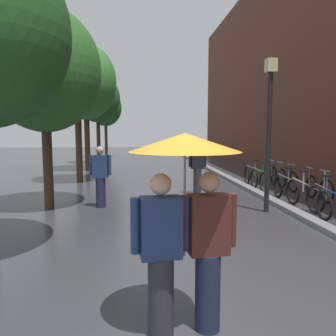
{
  "coord_description": "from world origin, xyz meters",
  "views": [
    {
      "loc": [
        -0.66,
        -2.97,
        2.04
      ],
      "look_at": [
        -0.08,
        3.2,
        1.35
      ],
      "focal_mm": 35.53,
      "sensor_mm": 36.0,
      "label": 1
    }
  ],
  "objects": [
    {
      "name": "couple_under_umbrella",
      "position": [
        -0.19,
        0.21,
        1.34
      ],
      "size": [
        1.1,
        1.1,
        2.02
      ],
      "color": "#2D2D33",
      "rests_on": "ground"
    },
    {
      "name": "street_lamp_post",
      "position": [
        2.6,
        5.02,
        2.24
      ],
      "size": [
        0.24,
        0.24,
        3.78
      ],
      "color": "black",
      "rests_on": "ground"
    },
    {
      "name": "pedestrian_walking_midground",
      "position": [
        -1.63,
        5.94,
        0.83
      ],
      "size": [
        0.59,
        0.26,
        1.64
      ],
      "color": "#1E233D",
      "rests_on": "ground"
    },
    {
      "name": "parked_bicycle_7",
      "position": [
        4.03,
        9.2,
        0.38
      ],
      "size": [
        1.13,
        0.78,
        0.96
      ],
      "color": "black",
      "rests_on": "ground"
    },
    {
      "name": "parked_bicycle_5",
      "position": [
        4.02,
        7.52,
        0.38
      ],
      "size": [
        1.11,
        0.75,
        0.96
      ],
      "color": "black",
      "rests_on": "ground"
    },
    {
      "name": "street_tree_4",
      "position": [
        -3.02,
        18.11,
        4.03
      ],
      "size": [
        2.75,
        2.75,
        5.53
      ],
      "color": "#473323",
      "rests_on": "ground"
    },
    {
      "name": "street_tree_2",
      "position": [
        -2.94,
        10.5,
        3.89
      ],
      "size": [
        2.84,
        2.84,
        5.33
      ],
      "color": "#473323",
      "rests_on": "ground"
    },
    {
      "name": "street_tree_1",
      "position": [
        -2.99,
        5.97,
        3.58
      ],
      "size": [
        2.88,
        2.88,
        5.18
      ],
      "color": "#473323",
      "rests_on": "ground"
    },
    {
      "name": "street_tree_5",
      "position": [
        -2.97,
        22.7,
        3.77
      ],
      "size": [
        2.42,
        2.42,
        5.17
      ],
      "color": "#473323",
      "rests_on": "ground"
    },
    {
      "name": "parked_bicycle_2",
      "position": [
        4.25,
        4.82,
        0.38
      ],
      "size": [
        1.17,
        0.84,
        0.96
      ],
      "color": "black",
      "rests_on": "ground"
    },
    {
      "name": "kerb_strip",
      "position": [
        3.2,
        10.0,
        0.06
      ],
      "size": [
        0.3,
        36.0,
        0.12
      ],
      "primitive_type": "cube",
      "color": "slate",
      "rests_on": "ground"
    },
    {
      "name": "parked_bicycle_4",
      "position": [
        4.15,
        6.66,
        0.38
      ],
      "size": [
        1.13,
        0.78,
        0.96
      ],
      "color": "black",
      "rests_on": "ground"
    },
    {
      "name": "pedestrian_walking_far",
      "position": [
        1.29,
        7.53,
        0.86
      ],
      "size": [
        0.59,
        0.26,
        1.69
      ],
      "color": "#2D2D33",
      "rests_on": "ground"
    },
    {
      "name": "parked_bicycle_6",
      "position": [
        4.02,
        8.43,
        0.38
      ],
      "size": [
        1.09,
        0.71,
        0.96
      ],
      "color": "black",
      "rests_on": "ground"
    },
    {
      "name": "parked_bicycle_3",
      "position": [
        4.17,
        5.8,
        0.38
      ],
      "size": [
        1.11,
        0.75,
        0.96
      ],
      "color": "black",
      "rests_on": "ground"
    },
    {
      "name": "street_tree_3",
      "position": [
        -3.2,
        14.53,
        4.5
      ],
      "size": [
        3.09,
        3.09,
        6.43
      ],
      "color": "#473323",
      "rests_on": "ground"
    }
  ]
}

